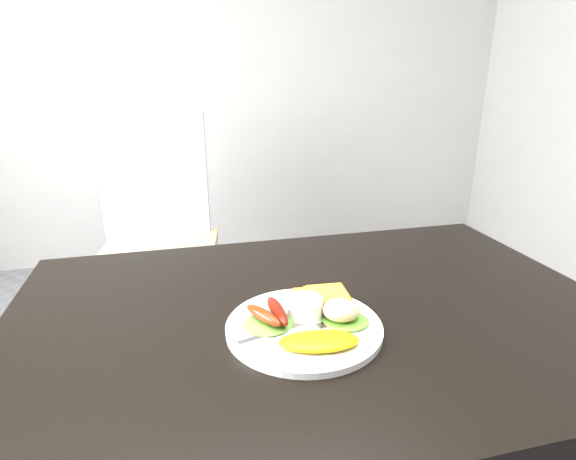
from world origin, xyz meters
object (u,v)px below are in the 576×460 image
dining_chair (159,254)px  person (132,207)px  plate (304,327)px  dining_table (317,317)px

dining_chair → person: size_ratio=0.29×
person → plate: (0.33, -0.62, -0.07)m
dining_chair → person: bearing=-83.8°
dining_chair → plate: 1.28m
dining_chair → dining_table: bearing=-63.8°
dining_chair → plate: bearing=-66.9°
dining_chair → person: 0.69m
dining_table → person: person is taller
plate → dining_chair: bearing=104.5°
dining_chair → plate: size_ratio=1.71×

